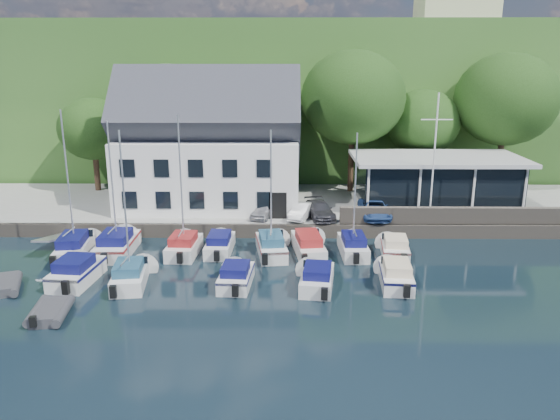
{
  "coord_description": "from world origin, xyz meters",
  "views": [
    {
      "loc": [
        -0.9,
        -26.5,
        12.57
      ],
      "look_at": [
        -1.3,
        9.0,
        2.64
      ],
      "focal_mm": 35.0,
      "sensor_mm": 36.0,
      "label": 1
    }
  ],
  "objects_px": {
    "boat_r2_3": "(317,276)",
    "dinghy_0": "(4,283)",
    "boat_r1_2": "(181,189)",
    "dinghy_1": "(50,310)",
    "car_blue": "(375,208)",
    "boat_r1_3": "(220,242)",
    "car_silver": "(264,210)",
    "boat_r2_1": "(125,212)",
    "boat_r1_1": "(112,185)",
    "boat_r1_6": "(355,190)",
    "flagpole": "(434,159)",
    "car_dgrey": "(320,210)",
    "boat_r2_2": "(236,274)",
    "car_white": "(301,211)",
    "boat_r1_0": "(68,186)",
    "boat_r1_7": "(395,246)",
    "boat_r2_0": "(76,269)",
    "harbor_building": "(210,152)",
    "boat_r1_5": "(308,243)",
    "boat_r1_4": "(271,187)",
    "boat_r2_4": "(396,272)"
  },
  "relations": [
    {
      "from": "boat_r1_0",
      "to": "boat_r1_2",
      "type": "bearing_deg",
      "value": -3.96
    },
    {
      "from": "car_white",
      "to": "boat_r1_3",
      "type": "relative_size",
      "value": 0.59
    },
    {
      "from": "harbor_building",
      "to": "boat_r1_1",
      "type": "relative_size",
      "value": 1.54
    },
    {
      "from": "boat_r1_1",
      "to": "boat_r1_7",
      "type": "height_order",
      "value": "boat_r1_1"
    },
    {
      "from": "car_blue",
      "to": "boat_r2_2",
      "type": "xyz_separation_m",
      "value": [
        -9.49,
        -10.52,
        -1.03
      ]
    },
    {
      "from": "car_blue",
      "to": "dinghy_1",
      "type": "distance_m",
      "value": 23.56
    },
    {
      "from": "boat_r1_0",
      "to": "boat_r1_6",
      "type": "height_order",
      "value": "boat_r1_0"
    },
    {
      "from": "boat_r1_7",
      "to": "dinghy_0",
      "type": "bearing_deg",
      "value": -160.26
    },
    {
      "from": "car_dgrey",
      "to": "boat_r1_3",
      "type": "bearing_deg",
      "value": -156.94
    },
    {
      "from": "car_white",
      "to": "boat_r1_6",
      "type": "relative_size",
      "value": 0.39
    },
    {
      "from": "boat_r2_1",
      "to": "dinghy_0",
      "type": "bearing_deg",
      "value": 179.15
    },
    {
      "from": "boat_r1_5",
      "to": "boat_r1_7",
      "type": "bearing_deg",
      "value": -10.56
    },
    {
      "from": "car_blue",
      "to": "boat_r1_6",
      "type": "distance_m",
      "value": 6.28
    },
    {
      "from": "boat_r1_3",
      "to": "dinghy_0",
      "type": "bearing_deg",
      "value": -149.55
    },
    {
      "from": "car_blue",
      "to": "boat_r2_0",
      "type": "distance_m",
      "value": 21.35
    },
    {
      "from": "boat_r1_5",
      "to": "dinghy_0",
      "type": "distance_m",
      "value": 18.33
    },
    {
      "from": "car_blue",
      "to": "boat_r2_3",
      "type": "bearing_deg",
      "value": -113.32
    },
    {
      "from": "boat_r2_3",
      "to": "dinghy_0",
      "type": "height_order",
      "value": "boat_r2_3"
    },
    {
      "from": "flagpole",
      "to": "boat_r1_5",
      "type": "bearing_deg",
      "value": -154.44
    },
    {
      "from": "boat_r1_7",
      "to": "boat_r2_1",
      "type": "bearing_deg",
      "value": -157.25
    },
    {
      "from": "boat_r1_1",
      "to": "boat_r1_6",
      "type": "relative_size",
      "value": 1.07
    },
    {
      "from": "boat_r1_6",
      "to": "boat_r2_1",
      "type": "xyz_separation_m",
      "value": [
        -13.37,
        -5.18,
        -0.06
      ]
    },
    {
      "from": "boat_r1_6",
      "to": "dinghy_0",
      "type": "relative_size",
      "value": 2.74
    },
    {
      "from": "boat_r1_2",
      "to": "boat_r1_0",
      "type": "bearing_deg",
      "value": -173.48
    },
    {
      "from": "boat_r1_0",
      "to": "boat_r2_0",
      "type": "xyz_separation_m",
      "value": [
        1.7,
        -4.28,
        -3.96
      ]
    },
    {
      "from": "car_dgrey",
      "to": "boat_r1_7",
      "type": "bearing_deg",
      "value": -61.16
    },
    {
      "from": "boat_r2_1",
      "to": "boat_r1_3",
      "type": "bearing_deg",
      "value": 43.35
    },
    {
      "from": "harbor_building",
      "to": "boat_r1_7",
      "type": "distance_m",
      "value": 16.77
    },
    {
      "from": "boat_r1_2",
      "to": "dinghy_1",
      "type": "xyz_separation_m",
      "value": [
        -5.11,
        -9.1,
        -4.05
      ]
    },
    {
      "from": "car_blue",
      "to": "dinghy_0",
      "type": "distance_m",
      "value": 25.16
    },
    {
      "from": "car_dgrey",
      "to": "boat_r1_5",
      "type": "relative_size",
      "value": 0.6
    },
    {
      "from": "boat_r1_2",
      "to": "dinghy_0",
      "type": "relative_size",
      "value": 2.78
    },
    {
      "from": "car_white",
      "to": "boat_r1_0",
      "type": "xyz_separation_m",
      "value": [
        -14.96,
        -5.56,
        3.18
      ]
    },
    {
      "from": "flagpole",
      "to": "boat_r1_3",
      "type": "bearing_deg",
      "value": -165.02
    },
    {
      "from": "car_blue",
      "to": "boat_r1_4",
      "type": "distance_m",
      "value": 9.78
    },
    {
      "from": "car_silver",
      "to": "dinghy_0",
      "type": "distance_m",
      "value": 18.07
    },
    {
      "from": "boat_r1_5",
      "to": "boat_r2_1",
      "type": "bearing_deg",
      "value": -160.89
    },
    {
      "from": "boat_r1_2",
      "to": "boat_r1_3",
      "type": "bearing_deg",
      "value": 16.13
    },
    {
      "from": "car_silver",
      "to": "boat_r2_1",
      "type": "distance_m",
      "value": 12.94
    },
    {
      "from": "boat_r1_7",
      "to": "boat_r2_0",
      "type": "bearing_deg",
      "value": -160.65
    },
    {
      "from": "flagpole",
      "to": "boat_r1_6",
      "type": "distance_m",
      "value": 7.58
    },
    {
      "from": "boat_r1_4",
      "to": "boat_r2_4",
      "type": "height_order",
      "value": "boat_r1_4"
    },
    {
      "from": "boat_r2_2",
      "to": "boat_r1_7",
      "type": "bearing_deg",
      "value": 30.41
    },
    {
      "from": "boat_r1_2",
      "to": "boat_r2_2",
      "type": "relative_size",
      "value": 1.8
    },
    {
      "from": "car_dgrey",
      "to": "dinghy_1",
      "type": "height_order",
      "value": "car_dgrey"
    },
    {
      "from": "boat_r2_0",
      "to": "dinghy_0",
      "type": "relative_size",
      "value": 1.76
    },
    {
      "from": "car_dgrey",
      "to": "dinghy_1",
      "type": "bearing_deg",
      "value": -146.42
    },
    {
      "from": "harbor_building",
      "to": "boat_r1_5",
      "type": "relative_size",
      "value": 2.09
    },
    {
      "from": "car_white",
      "to": "boat_r1_1",
      "type": "bearing_deg",
      "value": -138.92
    },
    {
      "from": "boat_r1_0",
      "to": "car_silver",
      "type": "bearing_deg",
      "value": 18.14
    }
  ]
}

